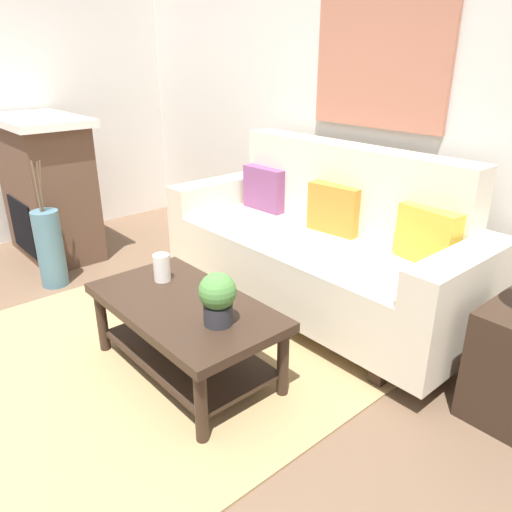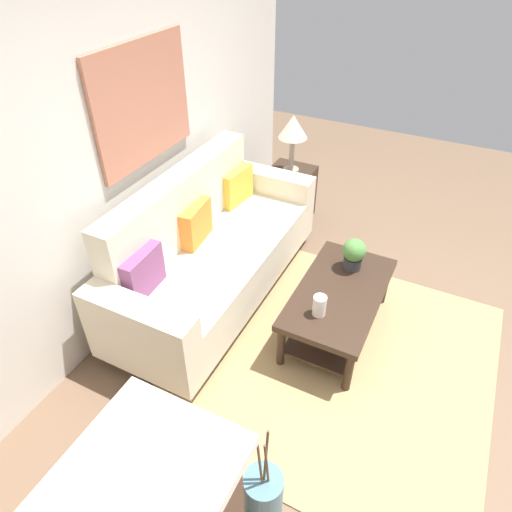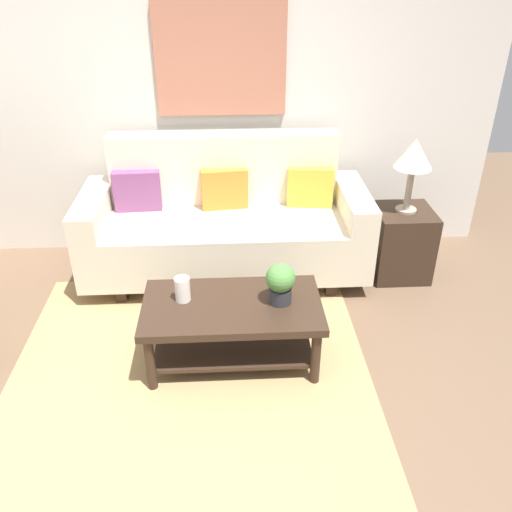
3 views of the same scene
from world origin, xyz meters
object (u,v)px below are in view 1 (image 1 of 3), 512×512
object	(u,v)px
potted_plant_tabletop	(218,297)
framed_painting	(379,60)
fireplace	(48,187)
throw_pillow_mustard	(428,236)
tabletop_vase	(162,268)
throw_pillow_plum	(265,189)
coffee_table	(185,321)
couch	(320,249)
floor_vase	(50,249)
throw_pillow_orange	(335,209)

from	to	relation	value
potted_plant_tabletop	framed_painting	bearing A→B (deg)	101.90
fireplace	framed_painting	xyz separation A→B (m)	(2.17, 1.43, 1.00)
throw_pillow_mustard	tabletop_vase	world-z (taller)	throw_pillow_mustard
throw_pillow_plum	framed_painting	size ratio (longest dim) A/B	0.36
throw_pillow_mustard	coffee_table	xyz separation A→B (m)	(-0.65, -1.22, -0.37)
couch	floor_vase	bearing A→B (deg)	-141.56
throw_pillow_orange	potted_plant_tabletop	xyz separation A→B (m)	(0.33, -1.21, -0.11)
throw_pillow_orange	tabletop_vase	world-z (taller)	throw_pillow_orange
throw_pillow_orange	potted_plant_tabletop	size ratio (longest dim) A/B	1.37
throw_pillow_mustard	coffee_table	size ratio (longest dim) A/B	0.33
couch	throw_pillow_plum	size ratio (longest dim) A/B	6.07
throw_pillow_plum	potted_plant_tabletop	size ratio (longest dim) A/B	1.37
throw_pillow_orange	fireplace	world-z (taller)	fireplace
throw_pillow_orange	potted_plant_tabletop	world-z (taller)	throw_pillow_orange
fireplace	tabletop_vase	bearing A→B (deg)	-1.97
couch	throw_pillow_orange	bearing A→B (deg)	90.00
throw_pillow_plum	throw_pillow_mustard	xyz separation A→B (m)	(1.36, 0.00, 0.00)
couch	throw_pillow_orange	world-z (taller)	couch
throw_pillow_mustard	framed_painting	size ratio (longest dim) A/B	0.36
couch	throw_pillow_orange	distance (m)	0.28
coffee_table	potted_plant_tabletop	bearing A→B (deg)	0.67
couch	coffee_table	xyz separation A→B (m)	(0.03, -1.09, -0.12)
throw_pillow_plum	fireplace	size ratio (longest dim) A/B	0.31
fireplace	framed_painting	bearing A→B (deg)	33.48
couch	throw_pillow_plum	distance (m)	0.73
throw_pillow_plum	framed_painting	xyz separation A→B (m)	(0.68, 0.34, 0.90)
coffee_table	floor_vase	world-z (taller)	floor_vase
potted_plant_tabletop	fireplace	bearing A→B (deg)	177.26
tabletop_vase	floor_vase	xyz separation A→B (m)	(-1.28, -0.19, -0.22)
tabletop_vase	throw_pillow_orange	bearing A→B (deg)	77.05
coffee_table	tabletop_vase	size ratio (longest dim) A/B	7.05
throw_pillow_orange	throw_pillow_mustard	size ratio (longest dim) A/B	1.00
throw_pillow_plum	coffee_table	bearing A→B (deg)	-59.71
couch	floor_vase	distance (m)	1.98
couch	throw_pillow_mustard	size ratio (longest dim) A/B	6.07
fireplace	floor_vase	xyz separation A→B (m)	(0.63, -0.26, -0.30)
throw_pillow_mustard	tabletop_vase	size ratio (longest dim) A/B	2.31
potted_plant_tabletop	framed_painting	world-z (taller)	framed_painting
throw_pillow_plum	tabletop_vase	size ratio (longest dim) A/B	2.31
throw_pillow_plum	throw_pillow_orange	size ratio (longest dim) A/B	1.00
framed_painting	coffee_table	bearing A→B (deg)	-88.80
couch	potted_plant_tabletop	xyz separation A→B (m)	(0.33, -1.09, 0.14)
throw_pillow_mustard	tabletop_vase	bearing A→B (deg)	-129.18
throw_pillow_plum	floor_vase	distance (m)	1.65
throw_pillow_orange	floor_vase	xyz separation A→B (m)	(-1.54, -1.35, -0.39)
tabletop_vase	framed_painting	distance (m)	1.87
couch	throw_pillow_mustard	bearing A→B (deg)	10.53
throw_pillow_orange	floor_vase	bearing A→B (deg)	-138.80
throw_pillow_mustard	coffee_table	distance (m)	1.42
potted_plant_tabletop	floor_vase	distance (m)	1.90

